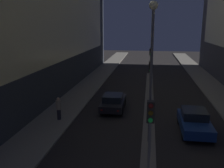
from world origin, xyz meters
TOP-DOWN VIEW (x-y plane):
  - median_strip at (0.00, 16.44)m, footprint 0.85×30.88m
  - traffic_light_near at (0.00, 4.19)m, footprint 0.32×0.42m
  - traffic_light_mid at (0.00, 15.37)m, footprint 0.32×0.42m
  - traffic_light_far at (0.00, 27.39)m, footprint 0.32×0.42m
  - street_lamp at (0.00, 9.09)m, footprint 0.50×0.50m
  - car_left_lane at (-3.08, 14.97)m, footprint 1.85×4.15m
  - car_right_lane at (3.08, 11.30)m, footprint 1.92×4.23m
  - pedestrian_on_left_sidewalk at (-6.84, 11.82)m, footprint 0.39×0.39m

SIDE VIEW (x-z plane):
  - median_strip at x=0.00m, z-range 0.00..0.11m
  - car_left_lane at x=-3.08m, z-range 0.01..1.46m
  - car_right_lane at x=3.08m, z-range 0.01..1.53m
  - pedestrian_on_left_sidewalk at x=-6.84m, z-range 0.18..1.93m
  - traffic_light_near at x=0.00m, z-range 1.10..5.26m
  - traffic_light_mid at x=0.00m, z-range 1.10..5.26m
  - traffic_light_far at x=0.00m, z-range 1.10..5.26m
  - street_lamp at x=0.00m, z-range 1.47..9.89m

